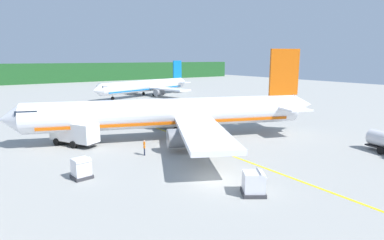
{
  "coord_description": "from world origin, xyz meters",
  "views": [
    {
      "loc": [
        -16.86,
        -20.87,
        10.63
      ],
      "look_at": [
        6.09,
        12.26,
        2.78
      ],
      "focal_mm": 29.85,
      "sensor_mm": 36.0,
      "label": 1
    }
  ],
  "objects": [
    {
      "name": "ground",
      "position": [
        0.0,
        48.0,
        -0.1
      ],
      "size": [
        240.0,
        320.0,
        0.2
      ],
      "primitive_type": "cube",
      "color": "#999993"
    },
    {
      "name": "cargo_container_near",
      "position": [
        0.64,
        -4.17,
        0.93
      ],
      "size": [
        2.49,
        2.49,
        1.97
      ],
      "color": "#333338",
      "rests_on": "ground"
    },
    {
      "name": "cargo_container_mid",
      "position": [
        -9.53,
        7.11,
        0.92
      ],
      "size": [
        1.78,
        1.78,
        1.94
      ],
      "color": "#333338",
      "rests_on": "ground"
    },
    {
      "name": "crew_loader_left",
      "position": [
        -5.54,
        23.38,
        1.02
      ],
      "size": [
        0.55,
        0.43,
        1.73
      ],
      "color": "#191E33",
      "rests_on": "ground"
    },
    {
      "name": "airliner_mid_apron",
      "position": [
        24.07,
        60.94,
        2.81
      ],
      "size": [
        33.92,
        28.33,
        9.87
      ],
      "color": "white",
      "rests_on": "ground"
    },
    {
      "name": "service_truck_baggage",
      "position": [
        -6.97,
        18.7,
        1.61
      ],
      "size": [
        4.9,
        6.63,
        2.92
      ],
      "color": "white",
      "rests_on": "ground"
    },
    {
      "name": "airliner_foreground",
      "position": [
        4.95,
        14.83,
        3.39
      ],
      "size": [
        40.09,
        33.65,
        11.9
      ],
      "color": "white",
      "rests_on": "ground"
    },
    {
      "name": "crew_marshaller",
      "position": [
        -1.79,
        10.17,
        1.02
      ],
      "size": [
        0.4,
        0.58,
        1.72
      ],
      "color": "#191E33",
      "rests_on": "ground"
    },
    {
      "name": "distant_treeline",
      "position": [
        0.0,
        128.23,
        4.19
      ],
      "size": [
        216.0,
        6.0,
        8.38
      ],
      "primitive_type": "cube",
      "color": "#1E5123",
      "rests_on": "ground"
    },
    {
      "name": "apron_guide_line",
      "position": [
        6.03,
        10.03,
        0.01
      ],
      "size": [
        0.3,
        60.0,
        0.01
      ],
      "primitive_type": "cube",
      "color": "yellow",
      "rests_on": "ground"
    }
  ]
}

